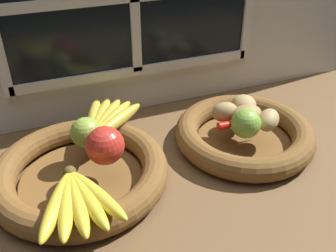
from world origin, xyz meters
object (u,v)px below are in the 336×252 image
Objects in this scene: potato_large at (247,115)px; chili_pepper at (247,121)px; fruit_bowl_left at (80,172)px; apple_green_back at (86,132)px; banana_bunch_front at (77,200)px; fruit_bowl_right at (244,134)px; potato_small at (268,120)px; lime_near at (246,124)px; apple_red_right at (105,146)px; potato_oblong at (225,112)px; banana_bunch_back at (105,120)px; potato_back at (244,104)px.

chili_pepper is at bearing -78.99° from potato_large.
apple_green_back is (2.89, 4.96, 6.29)cm from fruit_bowl_left.
apple_green_back reaches higher than banana_bunch_front.
potato_small is at bearing -45.00° from fruit_bowl_right.
potato_large is at bearing 56.31° from lime_near.
potato_small is 5.02cm from chili_pepper.
potato_large is at bearing 3.50° from apple_red_right.
potato_oblong is (-7.68, 6.78, 0.05)cm from potato_small.
potato_small reaches higher than fruit_bowl_left.
potato_oblong is at bearing 142.13° from fruit_bowl_right.
apple_green_back is 36.96cm from potato_large.
lime_near is at bearing -29.08° from banana_bunch_back.
banana_bunch_back is at bearing 77.66° from apple_red_right.
lime_near is at bearing 12.21° from banana_bunch_front.
fruit_bowl_right is at bearing -114.44° from potato_back.
potato_back is (36.37, 7.06, -1.79)cm from apple_red_right.
potato_back reaches higher than banana_bunch_front.
apple_green_back is (-36.61, 4.96, 6.28)cm from fruit_bowl_right.
apple_green_back is at bearing 109.50° from apple_red_right.
banana_bunch_back is at bearing 49.55° from apple_green_back.
lime_near reaches higher than potato_oblong.
fruit_bowl_left is at bearing 158.82° from apple_red_right.
banana_bunch_front is at bearing -163.00° from potato_large.
chili_pepper reaches higher than fruit_bowl_right.
potato_small is 8.69cm from potato_back.
banana_bunch_back is at bearing 163.22° from potato_oblong.
fruit_bowl_right is 4.00cm from chili_pepper.
potato_small reaches higher than chili_pepper.
potato_small is 1.09× the size of lime_near.
fruit_bowl_left is at bearing -126.29° from banana_bunch_back.
apple_red_right is at bearing -176.50° from fruit_bowl_right.
fruit_bowl_left is at bearing -120.21° from apple_green_back.
lime_near is (-5.18, -9.35, 1.12)cm from potato_back.
potato_large reaches higher than fruit_bowl_right.
banana_bunch_front reaches higher than fruit_bowl_right.
apple_red_right reaches higher than lime_near.
lime_near is (33.69, -9.34, -0.02)cm from apple_green_back.
apple_green_back is 0.84× the size of potato_large.
apple_red_right is (5.39, -2.09, 6.93)cm from fruit_bowl_left.
lime_near is at bearing -6.83° from fruit_bowl_left.
potato_large is (-3.61, 3.61, 0.04)cm from potato_small.
potato_back is at bearing 65.56° from potato_large.
lime_near reaches higher than fruit_bowl_left.
potato_small is 0.91× the size of potato_large.
fruit_bowl_right is at bearing -0.00° from fruit_bowl_left.
fruit_bowl_right is 7.50cm from potato_back.
lime_near is (-6.53, -0.76, 0.97)cm from potato_small.
banana_bunch_front reaches higher than fruit_bowl_left.
fruit_bowl_right is (39.50, -0.00, 0.01)cm from fruit_bowl_left.
chili_pepper is (-3.55, 3.30, -1.31)cm from potato_small.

